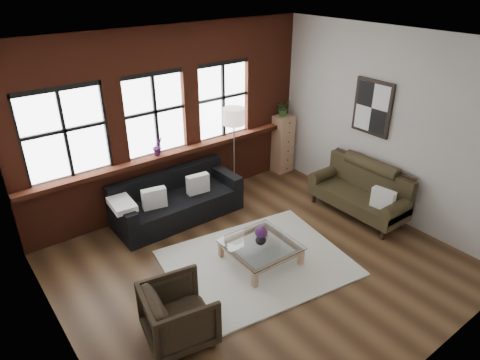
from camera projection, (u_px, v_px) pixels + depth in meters
floor at (259, 264)px, 6.44m from camera, size 5.50×5.50×0.00m
ceiling at (264, 45)px, 4.99m from camera, size 5.50×5.50×0.00m
wall_back at (170, 120)px, 7.48m from camera, size 5.50×0.00×5.50m
wall_front at (435, 260)px, 3.94m from camera, size 5.50×0.00×5.50m
wall_left at (48, 240)px, 4.23m from camera, size 0.00×5.00×5.00m
wall_right at (386, 126)px, 7.20m from camera, size 0.00×5.00×5.00m
brick_backwall at (171, 121)px, 7.44m from camera, size 5.50×0.12×3.20m
sill_ledge at (176, 152)px, 7.63m from camera, size 5.50×0.30×0.08m
window_left at (65, 135)px, 6.41m from camera, size 1.38×0.10×1.50m
window_mid at (155, 116)px, 7.22m from camera, size 1.38×0.10×1.50m
window_right at (222, 101)px, 7.98m from camera, size 1.38×0.10×1.50m
wall_poster at (373, 108)px, 7.29m from camera, size 0.05×0.74×0.94m
shag_rug at (257, 263)px, 6.44m from camera, size 2.89×2.42×0.03m
dark_sofa at (177, 197)px, 7.45m from camera, size 2.23×0.90×0.81m
pillow_a at (154, 198)px, 7.03m from camera, size 0.42×0.22×0.34m
pillow_b at (198, 184)px, 7.49m from camera, size 0.41×0.18×0.34m
vintage_settee at (358, 191)px, 7.50m from camera, size 0.80×1.80×0.96m
pillow_settee at (383, 199)px, 7.02m from camera, size 0.20×0.40×0.34m
armchair at (179, 314)px, 5.03m from camera, size 0.93×0.91×0.73m
coffee_table at (260, 253)px, 6.44m from camera, size 1.01×1.01×0.33m
vase at (261, 239)px, 6.32m from camera, size 0.18×0.18×0.17m
flowers at (261, 232)px, 6.27m from camera, size 0.18×0.18×0.18m
drawer_chest at (282, 144)px, 9.10m from camera, size 0.38×0.38×1.24m
potted_plant_top at (283, 108)px, 8.74m from camera, size 0.31×0.27×0.34m
floor_lamp at (234, 149)px, 8.00m from camera, size 0.40×0.40×1.88m
sill_plant at (158, 146)px, 7.32m from camera, size 0.19×0.15×0.33m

